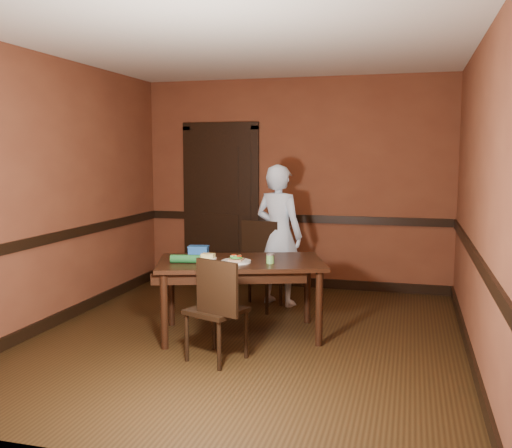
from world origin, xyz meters
The scene contains 22 objects.
floor centered at (0.00, 0.00, 0.00)m, with size 4.00×4.50×0.01m, color black.
ceiling centered at (0.00, 0.00, 2.70)m, with size 4.00×4.50×0.01m, color beige.
wall_back centered at (0.00, 2.25, 1.35)m, with size 4.00×0.02×2.70m, color brown.
wall_front centered at (0.00, -2.25, 1.35)m, with size 4.00×0.02×2.70m, color brown.
wall_left centered at (-2.00, 0.00, 1.35)m, with size 0.02×4.50×2.70m, color brown.
wall_right centered at (2.00, 0.00, 1.35)m, with size 0.02×4.50×2.70m, color brown.
dado_back centered at (0.00, 2.23, 0.90)m, with size 4.00×0.03×0.10m, color black.
dado_left centered at (-1.99, 0.00, 0.90)m, with size 0.03×4.50×0.10m, color black.
dado_right centered at (1.99, 0.00, 0.90)m, with size 0.03×4.50×0.10m, color black.
baseboard_back centered at (0.00, 2.23, 0.06)m, with size 4.00×0.03×0.12m, color black.
baseboard_left centered at (-1.99, 0.00, 0.06)m, with size 0.03×4.50×0.12m, color black.
baseboard_right centered at (1.99, 0.00, 0.06)m, with size 0.03×4.50×0.12m, color black.
door centered at (-1.00, 2.22, 1.09)m, with size 1.05×0.07×2.20m.
dining_table centered at (-0.08, 0.10, 0.36)m, with size 1.55×0.87×0.73m, color black.
chair_far centered at (-0.17, 1.07, 0.49)m, with size 0.45×0.45×0.97m, color black, non-canonical shape.
chair_near centered at (-0.09, -0.60, 0.44)m, with size 0.42×0.42×0.89m, color black, non-canonical shape.
person centered at (0.01, 1.31, 0.81)m, with size 0.59×0.39×1.62m, color silver.
sandwich_plate centered at (-0.09, -0.01, 0.75)m, with size 0.28×0.28×0.07m.
sauce_jar centered at (0.22, 0.03, 0.77)m, with size 0.08×0.08×0.09m.
cheese_saucer centered at (-0.41, 0.10, 0.75)m, with size 0.16×0.16×0.05m.
food_tub centered at (-0.59, 0.31, 0.77)m, with size 0.22×0.17×0.08m.
wrapped_veg centered at (-0.54, -0.15, 0.77)m, with size 0.08×0.08×0.28m, color #165122.
Camera 1 is at (1.46, -5.00, 1.73)m, focal length 40.00 mm.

